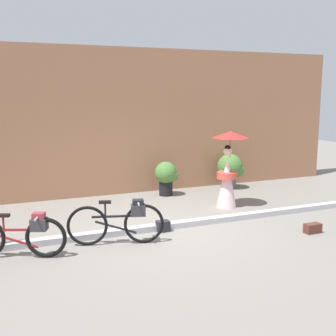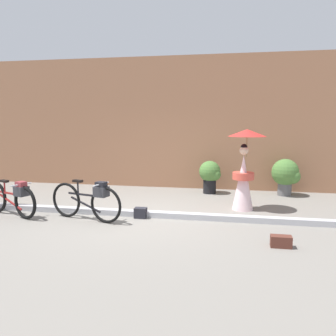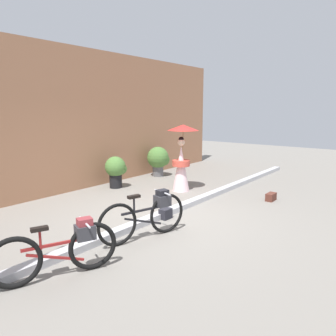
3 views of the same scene
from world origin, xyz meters
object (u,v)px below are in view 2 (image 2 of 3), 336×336
object	(u,v)px
bicycle_near_officer	(88,199)
potted_plant_small	(210,174)
backpack_spare	(281,241)
backpack_on_pavement	(140,213)
bicycle_far_side	(12,197)
potted_plant_by_door	(286,174)
person_with_parasol	(244,169)

from	to	relation	value
bicycle_near_officer	potted_plant_small	world-z (taller)	potted_plant_small
bicycle_near_officer	backpack_spare	world-z (taller)	bicycle_near_officer
potted_plant_small	backpack_on_pavement	bearing A→B (deg)	-113.87
potted_plant_small	bicycle_near_officer	bearing A→B (deg)	-125.05
bicycle_far_side	potted_plant_by_door	xyz separation A→B (m)	(6.05, 3.30, 0.18)
potted_plant_by_door	potted_plant_small	world-z (taller)	potted_plant_by_door
person_with_parasol	potted_plant_by_door	xyz separation A→B (m)	(1.17, 1.80, -0.37)
backpack_spare	person_with_parasol	bearing A→B (deg)	103.29
potted_plant_by_door	potted_plant_small	xyz separation A→B (m)	(-2.05, -0.09, -0.04)
bicycle_near_officer	potted_plant_small	size ratio (longest dim) A/B	1.86
bicycle_near_officer	backpack_spare	size ratio (longest dim) A/B	5.12
potted_plant_by_door	backpack_on_pavement	size ratio (longest dim) A/B	3.99
person_with_parasol	potted_plant_by_door	bearing A→B (deg)	56.95
potted_plant_by_door	backpack_on_pavement	xyz separation A→B (m)	(-3.31, -2.93, -0.47)
person_with_parasol	potted_plant_by_door	distance (m)	2.18
backpack_on_pavement	backpack_spare	world-z (taller)	backpack_on_pavement
person_with_parasol	backpack_spare	world-z (taller)	person_with_parasol
bicycle_near_officer	backpack_on_pavement	bearing A→B (deg)	20.55
person_with_parasol	potted_plant_small	bearing A→B (deg)	117.43
bicycle_near_officer	person_with_parasol	distance (m)	3.52
potted_plant_small	backpack_on_pavement	xyz separation A→B (m)	(-1.26, -2.84, -0.43)
backpack_on_pavement	backpack_spare	bearing A→B (deg)	-24.64
bicycle_far_side	backpack_on_pavement	bearing A→B (deg)	7.64
person_with_parasol	potted_plant_by_door	world-z (taller)	person_with_parasol
person_with_parasol	backpack_on_pavement	size ratio (longest dim) A/B	7.31
bicycle_near_officer	potted_plant_small	bearing A→B (deg)	54.95
backpack_spare	potted_plant_small	bearing A→B (deg)	109.51
bicycle_far_side	backpack_on_pavement	xyz separation A→B (m)	(2.74, 0.37, -0.29)
potted_plant_small	backpack_spare	xyz separation A→B (m)	(1.45, -4.08, -0.44)
backpack_spare	bicycle_far_side	bearing A→B (deg)	170.90
bicycle_near_officer	potted_plant_by_door	distance (m)	5.43
backpack_on_pavement	backpack_spare	distance (m)	2.97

